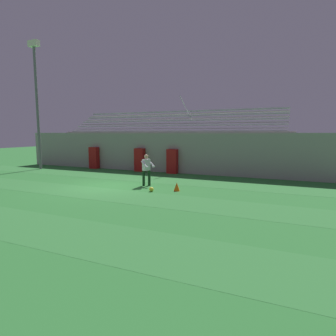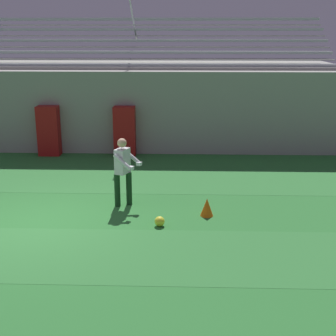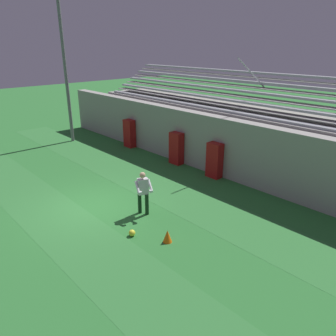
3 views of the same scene
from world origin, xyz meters
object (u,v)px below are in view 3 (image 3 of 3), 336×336
object	(u,v)px
traffic_cone	(167,236)
goalkeeper	(143,191)
padding_pillar_gate_left	(176,148)
padding_pillar_far_left	(129,133)
padding_pillar_gate_right	(215,160)
floodlight_pole	(63,45)
soccer_ball	(132,233)

from	to	relation	value
traffic_cone	goalkeeper	bearing A→B (deg)	162.84
traffic_cone	padding_pillar_gate_left	bearing A→B (deg)	133.65
padding_pillar_far_left	traffic_cone	xyz separation A→B (m)	(9.24, -5.36, -0.63)
padding_pillar_gate_right	floodlight_pole	size ratio (longest dim) A/B	0.18
padding_pillar_gate_left	goalkeeper	distance (m)	5.69
padding_pillar_gate_left	padding_pillar_gate_right	xyz separation A→B (m)	(2.58, 0.00, 0.00)
padding_pillar_gate_left	traffic_cone	size ratio (longest dim) A/B	4.01
padding_pillar_gate_left	traffic_cone	bearing A→B (deg)	-46.35
floodlight_pole	goalkeeper	xyz separation A→B (m)	(10.87, -2.78, -4.96)
traffic_cone	floodlight_pole	bearing A→B (deg)	165.23
padding_pillar_gate_left	soccer_ball	size ratio (longest dim) A/B	7.65
padding_pillar_gate_right	padding_pillar_far_left	xyz separation A→B (m)	(-6.70, 0.00, 0.00)
floodlight_pole	traffic_cone	size ratio (longest dim) A/B	22.81
padding_pillar_gate_right	goalkeeper	bearing A→B (deg)	-83.40
traffic_cone	soccer_ball	bearing A→B (deg)	-149.22
soccer_ball	traffic_cone	size ratio (longest dim) A/B	0.52
soccer_ball	traffic_cone	distance (m)	1.23
padding_pillar_far_left	goalkeeper	world-z (taller)	padding_pillar_far_left
padding_pillar_gate_left	soccer_ball	distance (m)	7.27
padding_pillar_gate_left	soccer_ball	world-z (taller)	padding_pillar_gate_left
floodlight_pole	soccer_ball	xyz separation A→B (m)	(11.80, -4.02, -5.80)
soccer_ball	traffic_cone	xyz separation A→B (m)	(1.06, 0.63, 0.10)
padding_pillar_gate_left	padding_pillar_gate_right	size ratio (longest dim) A/B	1.00
floodlight_pole	soccer_ball	distance (m)	13.75
padding_pillar_gate_right	padding_pillar_far_left	distance (m)	6.70
padding_pillar_gate_right	floodlight_pole	world-z (taller)	floodlight_pole
padding_pillar_gate_right	soccer_ball	distance (m)	6.21
padding_pillar_far_left	traffic_cone	bearing A→B (deg)	-30.13
goalkeeper	soccer_ball	size ratio (longest dim) A/B	7.59
padding_pillar_gate_right	traffic_cone	xyz separation A→B (m)	(2.53, -5.36, -0.63)
padding_pillar_gate_right	padding_pillar_far_left	bearing A→B (deg)	180.00
floodlight_pole	padding_pillar_gate_right	bearing A→B (deg)	10.81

